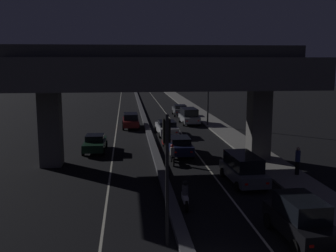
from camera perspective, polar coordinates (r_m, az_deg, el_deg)
name	(u,v)px	position (r m, az deg, el deg)	size (l,w,h in m)	color
lane_line_left_inner	(117,124)	(46.99, -7.41, 0.26)	(0.12, 126.00, 0.00)	beige
lane_line_right_inner	(174,123)	(47.31, 0.81, 0.40)	(0.12, 126.00, 0.00)	beige
median_divider	(145,123)	(47.01, -3.29, 0.51)	(0.57, 126.00, 0.29)	#4C4C51
sidewalk_right	(226,132)	(41.37, 8.45, -0.90)	(2.59, 126.00, 0.15)	gray
elevated_overpass	(157,75)	(28.28, -1.56, 7.38)	(21.75, 9.11, 8.54)	#5B5956
traffic_light_left_of_median	(167,157)	(15.59, -0.18, -4.54)	(0.30, 0.49, 5.39)	black
street_lamp	(205,80)	(44.75, 5.39, 6.62)	(2.82, 0.32, 8.91)	#2D2D30
car_black_lead	(300,218)	(17.67, 18.66, -12.59)	(1.99, 4.11, 1.85)	black
car_grey_second	(243,168)	(24.66, 10.87, -6.03)	(2.09, 4.58, 1.76)	#515459
car_dark_blue_third	(180,145)	(31.49, 1.71, -2.80)	(1.85, 4.46, 1.45)	#141938
car_white_fourth	(167,128)	(39.73, -0.19, -0.22)	(2.11, 4.85, 1.47)	silver
car_silver_fifth	(189,116)	(46.75, 3.08, 1.50)	(2.16, 4.42, 1.88)	gray
car_grey_sixth	(180,110)	(53.95, 1.73, 2.35)	(1.96, 3.99, 1.49)	#515459
car_dark_green_lead_oncoming	(95,143)	(33.07, -10.55, -2.44)	(1.89, 4.29, 1.39)	black
car_dark_red_second_oncoming	(131,120)	(44.11, -5.44, 0.83)	(1.94, 4.50, 1.64)	#591414
motorcycle_white_filtering_near	(185,196)	(20.38, 2.50, -10.12)	(0.33, 1.90, 1.42)	black
motorcycle_black_filtering_mid	(172,156)	(28.58, 0.62, -4.33)	(0.32, 1.94, 1.47)	black
motorcycle_red_filtering_far	(164,141)	(33.90, -0.59, -2.13)	(0.34, 1.72, 1.47)	black
pedestrian_on_sidewalk	(298,161)	(26.72, 18.30, -4.78)	(0.32, 0.32, 1.82)	black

